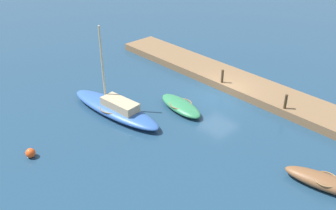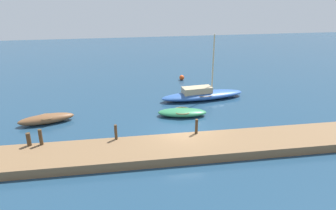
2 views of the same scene
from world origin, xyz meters
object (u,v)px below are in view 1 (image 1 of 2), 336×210
object	(u,v)px
rowboat_brown	(325,182)
marker_buoy	(30,153)
mooring_post_mid_east	(286,102)
rowboat_green	(181,106)
sailboat_blue	(115,108)
mooring_post_east	(222,76)

from	to	relation	value
rowboat_brown	marker_buoy	bearing A→B (deg)	23.95
rowboat_brown	mooring_post_mid_east	bearing A→B (deg)	-55.41
rowboat_green	rowboat_brown	bearing A→B (deg)	-173.19
sailboat_blue	mooring_post_mid_east	xyz separation A→B (m)	(-7.67, -7.83, 0.61)
sailboat_blue	mooring_post_east	size ratio (longest dim) A/B	7.69
rowboat_green	marker_buoy	xyz separation A→B (m)	(1.93, 9.67, -0.03)
rowboat_green	sailboat_blue	xyz separation A→B (m)	(2.52, 3.51, 0.15)
rowboat_green	mooring_post_mid_east	xyz separation A→B (m)	(-5.15, -4.32, 0.76)
rowboat_brown	mooring_post_east	bearing A→B (deg)	-37.54
mooring_post_east	marker_buoy	distance (m)	14.13
sailboat_blue	marker_buoy	world-z (taller)	sailboat_blue
rowboat_brown	sailboat_blue	size ratio (longest dim) A/B	0.53
rowboat_green	rowboat_brown	world-z (taller)	rowboat_brown
rowboat_brown	mooring_post_east	world-z (taller)	mooring_post_east
mooring_post_mid_east	mooring_post_east	world-z (taller)	mooring_post_east
rowboat_green	mooring_post_mid_east	distance (m)	6.76
mooring_post_mid_east	mooring_post_east	bearing A→B (deg)	0.00
mooring_post_mid_east	sailboat_blue	bearing A→B (deg)	45.57
mooring_post_mid_east	marker_buoy	world-z (taller)	mooring_post_mid_east
rowboat_green	mooring_post_east	xyz separation A→B (m)	(0.06, -4.32, 0.77)
rowboat_brown	sailboat_blue	world-z (taller)	sailboat_blue
mooring_post_mid_east	marker_buoy	bearing A→B (deg)	63.16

